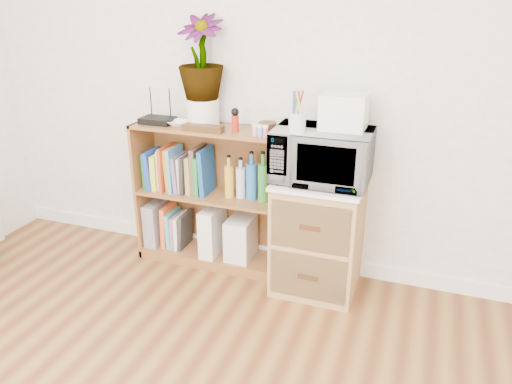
% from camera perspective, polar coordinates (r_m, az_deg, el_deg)
% --- Properties ---
extents(skirting_board, '(4.00, 0.02, 0.10)m').
position_cam_1_polar(skirting_board, '(3.50, 1.25, -6.91)').
color(skirting_board, white).
rests_on(skirting_board, ground).
extents(bookshelf, '(1.00, 0.30, 0.95)m').
position_cam_1_polar(bookshelf, '(3.32, -5.20, -0.57)').
color(bookshelf, brown).
rests_on(bookshelf, ground).
extents(wicker_unit, '(0.50, 0.45, 0.70)m').
position_cam_1_polar(wicker_unit, '(3.09, 7.09, -5.05)').
color(wicker_unit, '#9E7542').
rests_on(wicker_unit, ground).
extents(microwave, '(0.56, 0.38, 0.31)m').
position_cam_1_polar(microwave, '(2.88, 7.53, 4.17)').
color(microwave, silver).
rests_on(microwave, wicker_unit).
extents(pen_cup, '(0.09, 0.09, 0.10)m').
position_cam_1_polar(pen_cup, '(2.76, 4.72, 7.91)').
color(pen_cup, silver).
rests_on(pen_cup, microwave).
extents(small_appliance, '(0.25, 0.21, 0.20)m').
position_cam_1_polar(small_appliance, '(2.84, 10.01, 9.06)').
color(small_appliance, white).
rests_on(small_appliance, microwave).
extents(router, '(0.21, 0.14, 0.04)m').
position_cam_1_polar(router, '(3.30, -11.18, 8.04)').
color(router, black).
rests_on(router, bookshelf).
extents(white_bowl, '(0.13, 0.13, 0.03)m').
position_cam_1_polar(white_bowl, '(3.22, -8.85, 7.77)').
color(white_bowl, white).
rests_on(white_bowl, bookshelf).
extents(plant_pot, '(0.20, 0.20, 0.17)m').
position_cam_1_polar(plant_pot, '(3.18, -6.06, 9.03)').
color(plant_pot, silver).
rests_on(plant_pot, bookshelf).
extents(potted_plant, '(0.28, 0.28, 0.50)m').
position_cam_1_polar(potted_plant, '(3.12, -6.32, 15.04)').
color(potted_plant, '#376D2B').
rests_on(potted_plant, plant_pot).
extents(trinket_box, '(0.25, 0.06, 0.04)m').
position_cam_1_polar(trinket_box, '(3.07, -6.02, 7.27)').
color(trinket_box, '#38200F').
rests_on(trinket_box, bookshelf).
extents(kokeshi_doll, '(0.04, 0.04, 0.10)m').
position_cam_1_polar(kokeshi_doll, '(3.04, -2.40, 7.82)').
color(kokeshi_doll, '#A12113').
rests_on(kokeshi_doll, bookshelf).
extents(wooden_bowl, '(0.11, 0.11, 0.06)m').
position_cam_1_polar(wooden_bowl, '(3.03, 1.31, 7.40)').
color(wooden_bowl, '#33170D').
rests_on(wooden_bowl, bookshelf).
extents(paint_jars, '(0.11, 0.04, 0.05)m').
position_cam_1_polar(paint_jars, '(2.94, 0.48, 6.87)').
color(paint_jars, pink).
rests_on(paint_jars, bookshelf).
extents(file_box, '(0.09, 0.25, 0.31)m').
position_cam_1_polar(file_box, '(3.61, -11.22, -3.36)').
color(file_box, gray).
rests_on(file_box, bookshelf).
extents(magazine_holder_left, '(0.11, 0.27, 0.33)m').
position_cam_1_polar(magazine_holder_left, '(3.40, -4.94, -4.37)').
color(magazine_holder_left, silver).
rests_on(magazine_holder_left, bookshelf).
extents(magazine_holder_mid, '(0.09, 0.22, 0.28)m').
position_cam_1_polar(magazine_holder_mid, '(3.36, -2.35, -5.20)').
color(magazine_holder_mid, silver).
rests_on(magazine_holder_mid, bookshelf).
extents(magazine_holder_right, '(0.09, 0.23, 0.29)m').
position_cam_1_polar(magazine_holder_right, '(3.33, -1.15, -5.36)').
color(magazine_holder_right, silver).
rests_on(magazine_holder_right, bookshelf).
extents(cookbooks, '(0.46, 0.20, 0.31)m').
position_cam_1_polar(cookbooks, '(3.36, -8.88, 2.47)').
color(cookbooks, '#1B6825').
rests_on(cookbooks, bookshelf).
extents(liquor_bottles, '(0.44, 0.07, 0.32)m').
position_cam_1_polar(liquor_bottles, '(3.13, 0.30, 1.53)').
color(liquor_bottles, gold).
rests_on(liquor_bottles, bookshelf).
extents(lower_books, '(0.17, 0.19, 0.30)m').
position_cam_1_polar(lower_books, '(3.55, -9.08, -4.09)').
color(lower_books, '#EE582A').
rests_on(lower_books, bookshelf).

